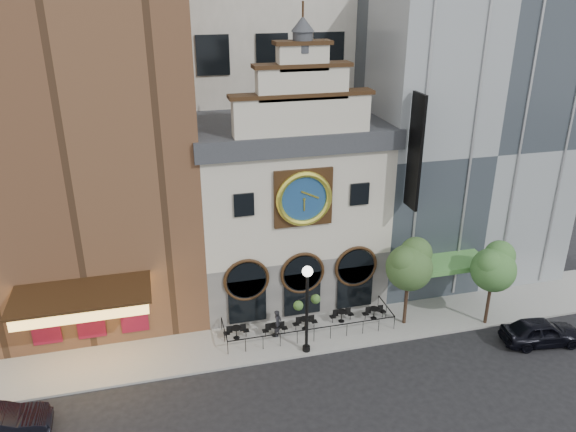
% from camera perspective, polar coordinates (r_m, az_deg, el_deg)
% --- Properties ---
extents(ground, '(120.00, 120.00, 0.00)m').
position_cam_1_polar(ground, '(34.42, 3.24, -13.89)').
color(ground, black).
rests_on(ground, ground).
extents(sidewalk, '(44.00, 5.00, 0.15)m').
position_cam_1_polar(sidewalk, '(36.31, 2.04, -11.52)').
color(sidewalk, gray).
rests_on(sidewalk, ground).
extents(clock_building, '(12.60, 8.78, 18.65)m').
position_cam_1_polar(clock_building, '(37.74, -0.09, 1.29)').
color(clock_building, '#605E5B').
rests_on(clock_building, ground).
extents(theater_building, '(14.00, 15.60, 25.00)m').
position_cam_1_polar(theater_building, '(37.26, -20.99, 9.02)').
color(theater_building, brown).
rests_on(theater_building, ground).
extents(retail_building, '(14.00, 14.40, 20.00)m').
position_cam_1_polar(retail_building, '(43.43, 16.19, 8.08)').
color(retail_building, gray).
rests_on(retail_building, ground).
extents(cafe_railing, '(10.60, 2.60, 0.90)m').
position_cam_1_polar(cafe_railing, '(36.02, 2.05, -10.83)').
color(cafe_railing, black).
rests_on(cafe_railing, sidewalk).
extents(bistro_0, '(1.58, 0.68, 0.90)m').
position_cam_1_polar(bistro_0, '(35.34, -5.27, -11.63)').
color(bistro_0, black).
rests_on(bistro_0, sidewalk).
extents(bistro_1, '(1.58, 0.68, 0.90)m').
position_cam_1_polar(bistro_1, '(35.44, -1.34, -11.42)').
color(bistro_1, black).
rests_on(bistro_1, sidewalk).
extents(bistro_2, '(1.58, 0.68, 0.90)m').
position_cam_1_polar(bistro_2, '(36.04, 1.74, -10.77)').
color(bistro_2, black).
rests_on(bistro_2, sidewalk).
extents(bistro_3, '(1.58, 0.68, 0.90)m').
position_cam_1_polar(bistro_3, '(36.89, 5.46, -10.00)').
color(bistro_3, black).
rests_on(bistro_3, sidewalk).
extents(bistro_4, '(1.58, 0.68, 0.90)m').
position_cam_1_polar(bistro_4, '(37.43, 8.73, -9.65)').
color(bistro_4, black).
rests_on(bistro_4, sidewalk).
extents(car_right, '(5.04, 2.54, 1.65)m').
position_cam_1_polar(car_right, '(38.10, 24.34, -10.66)').
color(car_right, black).
rests_on(car_right, ground).
extents(pedestrian, '(0.72, 0.77, 1.77)m').
position_cam_1_polar(pedestrian, '(35.22, -1.04, -10.83)').
color(pedestrian, black).
rests_on(pedestrian, sidewalk).
extents(lamppost, '(1.74, 1.01, 5.67)m').
position_cam_1_polar(lamppost, '(32.50, 1.95, -8.52)').
color(lamppost, black).
rests_on(lamppost, sidewalk).
extents(tree_left, '(3.01, 2.90, 5.80)m').
position_cam_1_polar(tree_left, '(35.55, 12.28, -4.77)').
color(tree_left, '#382619').
rests_on(tree_left, sidewalk).
extents(tree_right, '(2.89, 2.78, 5.56)m').
position_cam_1_polar(tree_right, '(37.10, 20.22, -4.80)').
color(tree_right, '#382619').
rests_on(tree_right, sidewalk).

